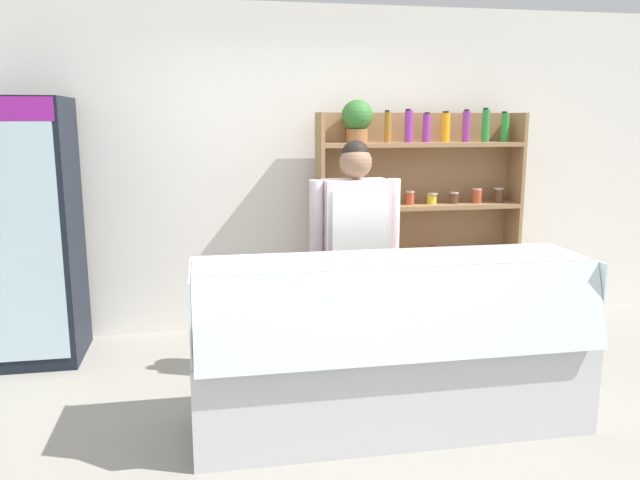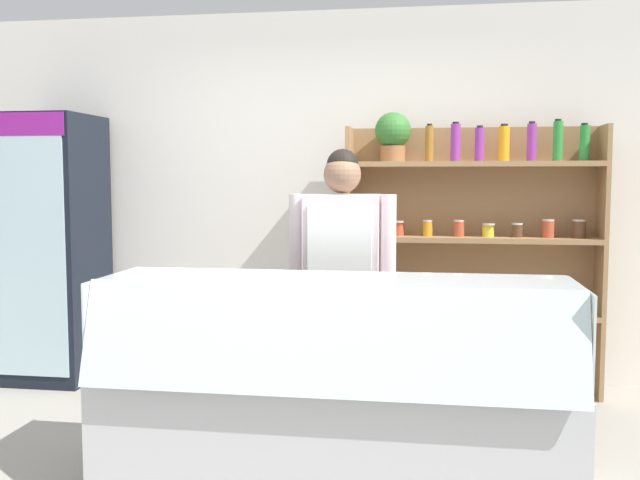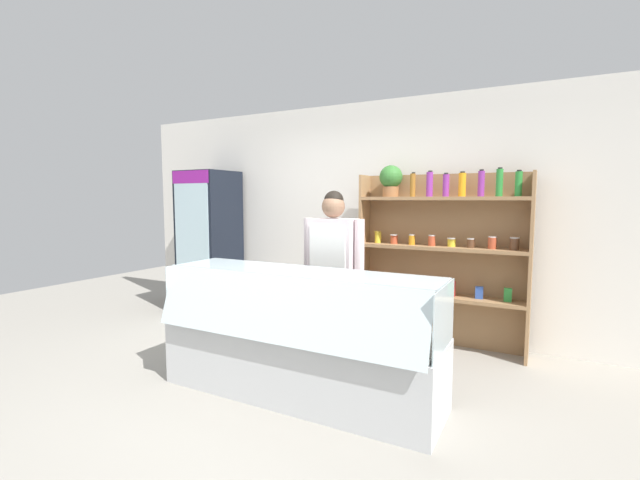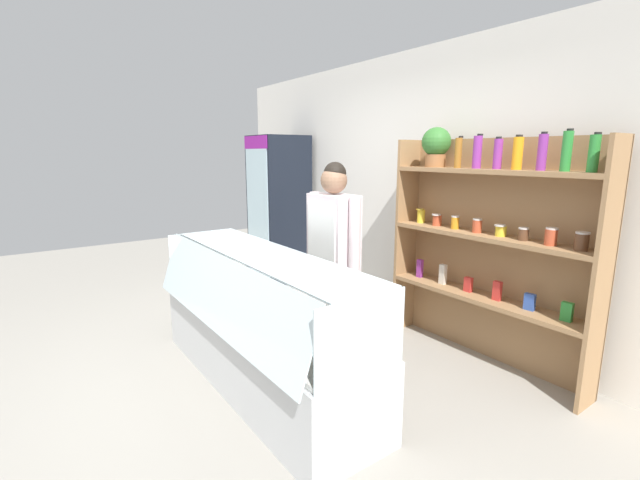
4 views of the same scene
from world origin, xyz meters
The scene contains 6 objects.
ground_plane centered at (0.00, 0.00, 0.00)m, with size 12.00×12.00×0.00m, color gray.
back_wall centered at (0.00, 1.97, 1.35)m, with size 6.80×0.10×2.70m, color white.
drinks_fridge centered at (-2.11, 1.52, 0.97)m, with size 0.64×0.65×1.94m.
shelving_unit centered at (0.88, 1.70, 1.08)m, with size 1.73×0.29×1.93m.
deli_display_case centered at (0.18, -0.01, 0.31)m, with size 2.27×0.71×1.01m.
shop_clerk centered at (0.14, 0.71, 0.97)m, with size 0.62×0.25×1.65m.
Camera 2 is at (0.64, -3.32, 1.48)m, focal length 40.00 mm.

